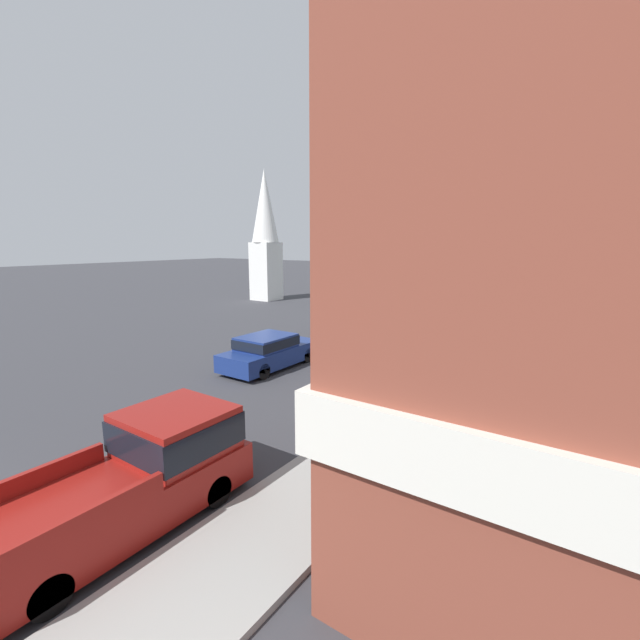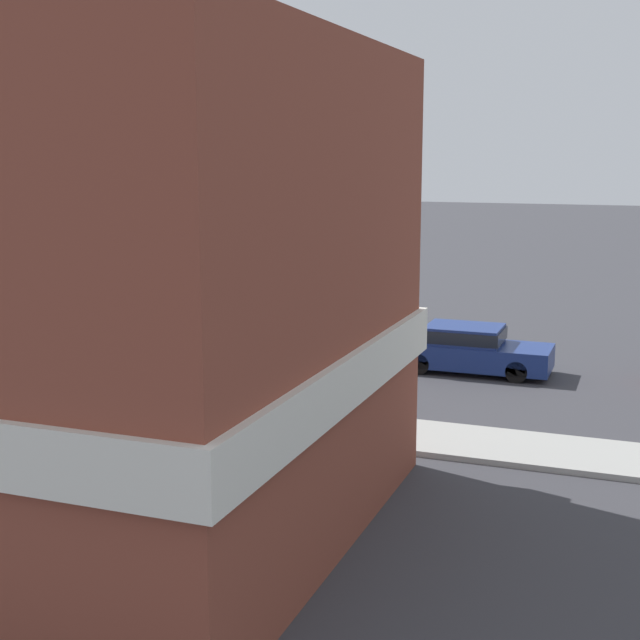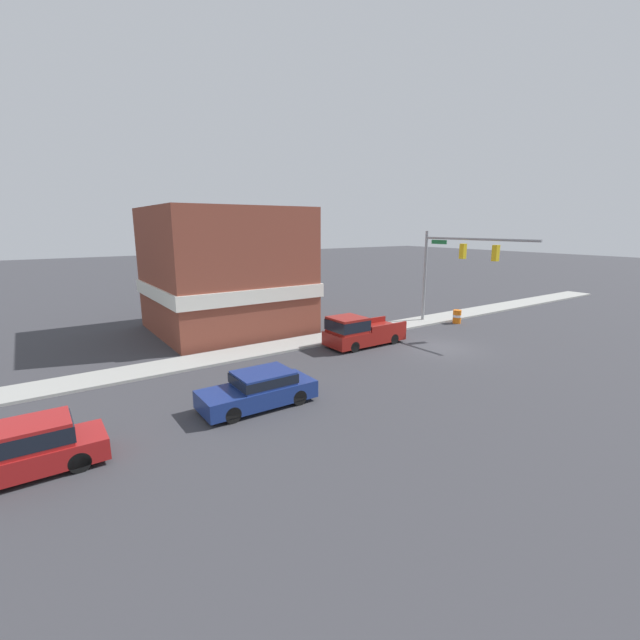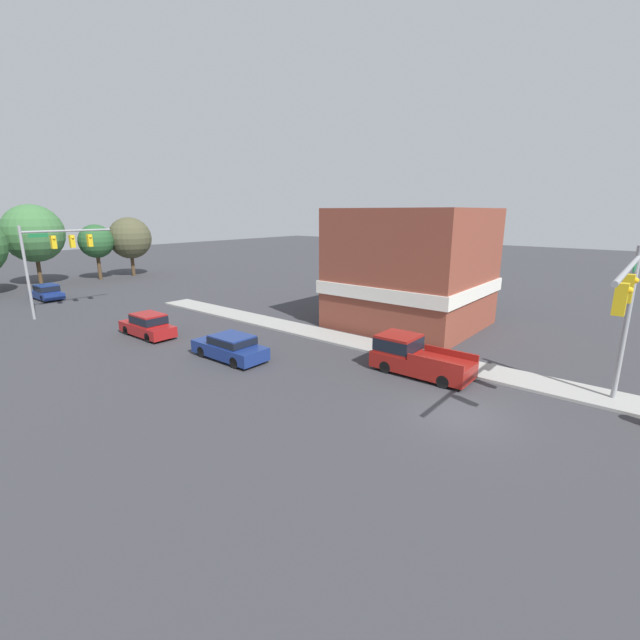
% 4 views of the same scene
% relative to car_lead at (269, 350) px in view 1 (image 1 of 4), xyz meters
% --- Properties ---
extents(far_signal_assembly, '(6.97, 0.49, 7.36)m').
position_rel_car_lead_xyz_m(far_signal_assembly, '(-1.50, 19.80, 4.64)').
color(far_signal_assembly, gray).
rests_on(far_signal_assembly, ground).
extents(car_lead, '(1.94, 4.82, 1.46)m').
position_rel_car_lead_xyz_m(car_lead, '(0.00, 0.00, 0.00)').
color(car_lead, black).
rests_on(car_lead, ground).
extents(car_distant, '(1.85, 4.22, 1.49)m').
position_rel_car_lead_xyz_m(car_distant, '(-0.05, 27.86, 0.01)').
color(car_distant, black).
rests_on(car_distant, ground).
extents(car_second_ahead, '(1.75, 4.63, 1.62)m').
position_rel_car_lead_xyz_m(car_second_ahead, '(-0.56, 8.12, 0.07)').
color(car_second_ahead, black).
rests_on(car_second_ahead, ground).
extents(pickup_truck_parked, '(2.09, 5.22, 1.95)m').
position_rel_car_lead_xyz_m(pickup_truck_parked, '(4.74, -9.26, 0.19)').
color(pickup_truck_parked, black).
rests_on(pickup_truck_parked, ground).
extents(church_steeple, '(2.48, 2.48, 11.94)m').
position_rel_car_lead_xyz_m(church_steeple, '(-15.00, 16.75, 5.48)').
color(church_steeple, white).
rests_on(church_steeple, ground).
extents(backdrop_tree_left_far, '(4.46, 4.46, 7.69)m').
position_rel_car_lead_xyz_m(backdrop_tree_left_far, '(-11.41, 34.43, 4.66)').
color(backdrop_tree_left_far, '#4C3823').
rests_on(backdrop_tree_left_far, ground).
extents(backdrop_tree_left_mid, '(6.48, 6.48, 8.39)m').
position_rel_car_lead_xyz_m(backdrop_tree_left_mid, '(-3.96, 34.77, 4.38)').
color(backdrop_tree_left_mid, '#4C3823').
rests_on(backdrop_tree_left_mid, ground).
extents(backdrop_tree_center, '(6.53, 6.53, 9.23)m').
position_rel_car_lead_xyz_m(backdrop_tree_center, '(2.79, 37.97, 5.19)').
color(backdrop_tree_center, '#4C3823').
rests_on(backdrop_tree_center, ground).
extents(backdrop_tree_right_mid, '(4.13, 4.13, 6.88)m').
position_rel_car_lead_xyz_m(backdrop_tree_right_mid, '(9.15, 36.81, 4.02)').
color(backdrop_tree_right_mid, '#4C3823').
rests_on(backdrop_tree_right_mid, ground).
extents(backdrop_tree_right_far, '(5.38, 5.38, 7.70)m').
position_rel_car_lead_xyz_m(backdrop_tree_right_far, '(13.46, 36.63, 4.24)').
color(backdrop_tree_right_far, '#4C3823').
rests_on(backdrop_tree_right_far, ground).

